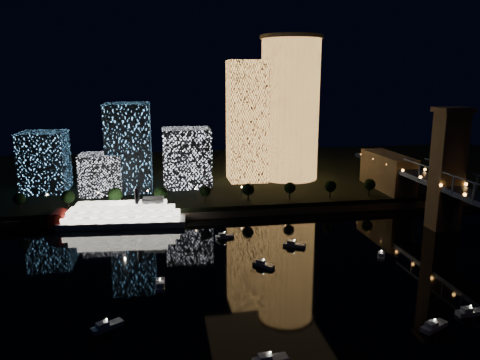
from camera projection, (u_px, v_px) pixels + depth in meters
name	position (u px, v px, depth m)	size (l,w,h in m)	color
ground	(337.00, 294.00, 136.01)	(520.00, 520.00, 0.00)	black
far_bank	(243.00, 174.00, 289.39)	(420.00, 160.00, 5.00)	black
seawall	(272.00, 211.00, 214.57)	(420.00, 6.00, 3.00)	#6B5E4C
tower_cylindrical	(290.00, 108.00, 258.57)	(34.00, 34.00, 78.28)	#FFAC51
tower_rectangular	(247.00, 122.00, 254.77)	(20.46, 20.46, 65.11)	#FFAC51
midrise_blocks	(121.00, 156.00, 237.58)	(93.86, 32.03, 43.67)	white
riverboat	(116.00, 216.00, 197.25)	(57.05, 15.80, 16.98)	silver
motorboats	(312.00, 283.00, 141.36)	(129.47, 85.76, 2.78)	silver
esplanade_trees	(201.00, 191.00, 213.18)	(165.39, 6.57, 8.78)	black
street_lamps	(195.00, 191.00, 218.95)	(132.70, 0.70, 5.65)	black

